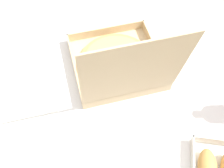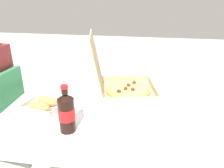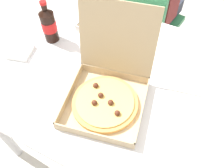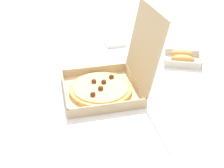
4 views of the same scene
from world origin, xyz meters
name	(u,v)px [view 2 (image 2 of 4)]	position (x,y,z in m)	size (l,w,h in m)	color
dining_table	(100,104)	(0.00, 0.00, 0.63)	(1.17, 0.92, 0.70)	white
pizza_box_open	(123,85)	(0.04, -0.13, 0.75)	(0.39, 0.44, 0.36)	tan
bread_side_box	(44,105)	(-0.23, 0.26, 0.73)	(0.18, 0.22, 0.06)	white
cola_bottle	(67,112)	(-0.39, 0.07, 0.80)	(0.07, 0.07, 0.22)	black
paper_menu	(108,72)	(0.38, 0.02, 0.70)	(0.21, 0.15, 0.00)	white
napkin_pile	(99,143)	(-0.47, -0.09, 0.71)	(0.11, 0.11, 0.02)	white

